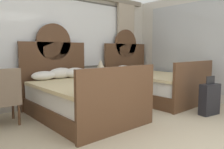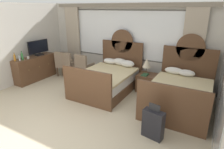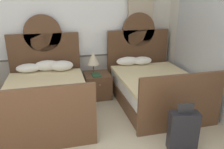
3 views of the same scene
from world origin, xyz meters
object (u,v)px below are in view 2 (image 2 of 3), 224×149
at_px(bed_near_mirror, 179,94).
at_px(armchair_by_window_right, 64,63).
at_px(table_lamp_on_nightstand, 147,63).
at_px(armchair_by_window_left, 84,66).
at_px(bottle_soda_green, 22,56).
at_px(armchair_by_window_centre, 69,63).
at_px(book_on_nightstand, 145,75).
at_px(cup_on_dresser, 28,57).
at_px(dresser_minibar, 35,68).
at_px(suitcase_on_floor, 153,124).
at_px(nightstand_between_beds, 147,82).
at_px(bottle_water_clear, 19,58).
at_px(bed_near_window, 108,79).
at_px(tv_flatscreen, 38,48).
at_px(bottle_liquor_amber, 15,58).

bearing_deg(bed_near_mirror, armchair_by_window_right, 174.63).
relative_size(table_lamp_on_nightstand, armchair_by_window_left, 0.51).
height_order(bottle_soda_green, armchair_by_window_centre, bottle_soda_green).
bearing_deg(book_on_nightstand, cup_on_dresser, -162.50).
bearing_deg(cup_on_dresser, dresser_minibar, 102.69).
height_order(dresser_minibar, suitcase_on_floor, dresser_minibar).
height_order(nightstand_between_beds, armchair_by_window_left, armchair_by_window_left).
bearing_deg(bottle_water_clear, armchair_by_window_right, 68.62).
bearing_deg(bed_near_mirror, armchair_by_window_centre, 174.36).
bearing_deg(bed_near_window, suitcase_on_floor, -38.59).
bearing_deg(book_on_nightstand, nightstand_between_beds, 69.23).
bearing_deg(cup_on_dresser, tv_flatscreen, 94.29).
bearing_deg(dresser_minibar, armchair_by_window_right, 54.63).
bearing_deg(bottle_soda_green, armchair_by_window_right, 66.58).
relative_size(bottle_liquor_amber, bottle_soda_green, 0.93).
bearing_deg(armchair_by_window_right, cup_on_dresser, -115.65).
height_order(armchair_by_window_centre, armchair_by_window_right, same).
distance_m(dresser_minibar, bottle_water_clear, 0.79).
xyz_separation_m(table_lamp_on_nightstand, cup_on_dresser, (-3.80, -1.39, 0.02)).
bearing_deg(armchair_by_window_right, tv_flatscreen, -133.71).
relative_size(bottle_liquor_amber, armchair_by_window_left, 0.28).
distance_m(bottle_water_clear, armchair_by_window_centre, 1.71).
bearing_deg(nightstand_between_beds, suitcase_on_floor, -67.92).
distance_m(armchair_by_window_right, suitcase_on_floor, 4.67).
relative_size(bed_near_window, book_on_nightstand, 8.40).
height_order(table_lamp_on_nightstand, bottle_soda_green, bottle_soda_green).
height_order(nightstand_between_beds, table_lamp_on_nightstand, table_lamp_on_nightstand).
distance_m(bottle_soda_green, suitcase_on_floor, 4.89).
height_order(book_on_nightstand, armchair_by_window_right, armchair_by_window_right).
height_order(bed_near_window, table_lamp_on_nightstand, bed_near_window).
xyz_separation_m(book_on_nightstand, cup_on_dresser, (-3.83, -1.21, 0.35)).
distance_m(armchair_by_window_left, armchair_by_window_centre, 0.71).
bearing_deg(nightstand_between_beds, bed_near_window, -151.78).
xyz_separation_m(book_on_nightstand, suitcase_on_floor, (0.93, -2.07, -0.25)).
relative_size(bed_near_window, bed_near_mirror, 1.00).
bearing_deg(bottle_liquor_amber, bottle_water_clear, 48.84).
height_order(cup_on_dresser, armchair_by_window_right, armchair_by_window_right).
xyz_separation_m(nightstand_between_beds, cup_on_dresser, (-3.87, -1.32, 0.64)).
height_order(bed_near_window, suitcase_on_floor, bed_near_window).
bearing_deg(armchair_by_window_centre, cup_on_dresser, -125.45).
xyz_separation_m(table_lamp_on_nightstand, armchair_by_window_left, (-2.30, -0.26, -0.37)).
bearing_deg(bottle_water_clear, cup_on_dresser, 86.09).
bearing_deg(armchair_by_window_right, bed_near_mirror, -5.37).
height_order(book_on_nightstand, bottle_soda_green, bottle_soda_green).
distance_m(bottle_liquor_amber, armchair_by_window_left, 2.28).
bearing_deg(armchair_by_window_left, table_lamp_on_nightstand, 6.46).
xyz_separation_m(tv_flatscreen, bottle_water_clear, (0.02, -0.83, -0.20)).
distance_m(dresser_minibar, cup_on_dresser, 0.56).
bearing_deg(tv_flatscreen, bed_near_mirror, 2.19).
bearing_deg(tv_flatscreen, nightstand_between_beds, 11.57).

